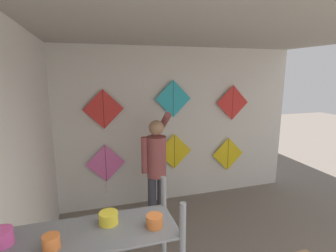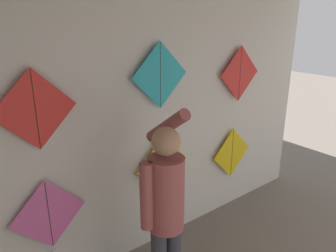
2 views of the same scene
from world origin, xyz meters
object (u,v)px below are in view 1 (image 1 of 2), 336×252
Objects in this scene: kite_4 at (173,99)px; shopkeeper at (156,164)px; kite_1 at (174,151)px; kite_5 at (233,103)px; kite_2 at (228,154)px; kite_3 at (103,109)px; kite_0 at (106,165)px.

shopkeeper is at bearing -124.74° from kite_4.
kite_4 is at bearing 180.00° from kite_1.
kite_5 is (1.69, 0.73, 0.79)m from shopkeeper.
kite_2 is 2.54m from kite_3.
kite_3 is 2.38m from kite_5.
kite_2 is 1.60m from kite_4.
kite_4 is (1.20, 0.00, 0.13)m from kite_3.
shopkeeper is 2.72× the size of kite_2.
kite_1 is at bearing 0.00° from kite_4.
kite_4 is (-1.14, 0.00, 1.12)m from kite_2.
kite_5 is (2.38, 0.00, 0.03)m from kite_3.
kite_4 reaches higher than kite_5.
kite_0 is 1.32× the size of kite_3.
shopkeeper is 1.26m from kite_3.
kite_1 reaches higher than kite_2.
kite_1 is (0.53, 0.73, -0.07)m from shopkeeper.
kite_0 is at bearing -179.98° from kite_5.
shopkeeper is 2.00m from kite_5.
kite_3 is (-2.34, 0.00, 0.99)m from kite_2.
kite_1 is 1.00× the size of kite_2.
kite_3 is (-0.70, 0.73, 0.76)m from shopkeeper.
kite_2 is 1.00× the size of kite_4.
kite_2 is (1.64, 0.73, -0.22)m from shopkeeper.
kite_0 is 2.34m from kite_2.
kite_2 is 1.00× the size of kite_3.
kite_0 is 0.96m from kite_3.
kite_0 is at bearing -179.97° from kite_1.
kite_1 is 1.00× the size of kite_5.
kite_5 is at bearing 0.02° from kite_0.
kite_1 is at bearing 0.03° from kite_0.
kite_2 is at bearing 0.02° from kite_0.
kite_0 is 1.32× the size of kite_2.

